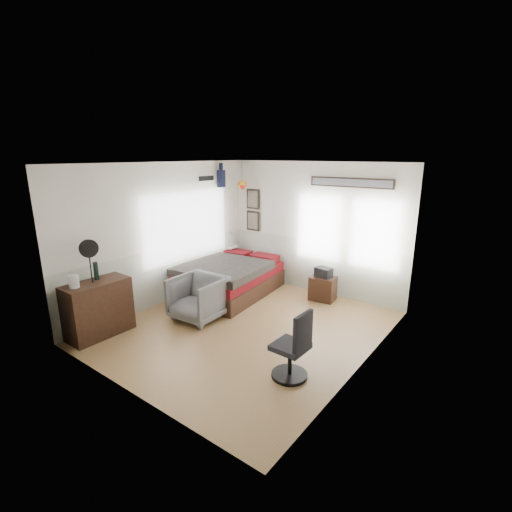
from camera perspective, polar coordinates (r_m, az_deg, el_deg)
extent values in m
cube|color=#9A7145|center=(6.40, -1.46, -10.94)|extent=(4.00, 4.50, 0.01)
cube|color=beige|center=(7.77, 8.85, 4.21)|extent=(4.00, 0.02, 2.70)
cube|color=beige|center=(4.47, -19.87, -4.96)|extent=(4.00, 0.02, 2.70)
cube|color=beige|center=(7.31, -13.95, 3.23)|extent=(0.02, 4.50, 2.70)
cube|color=beige|center=(4.98, 16.79, -2.63)|extent=(0.02, 4.50, 2.70)
cube|color=white|center=(5.74, -1.65, 14.05)|extent=(4.00, 4.50, 0.02)
cube|color=#B2B8A9|center=(7.95, 8.59, -1.46)|extent=(4.00, 0.01, 1.10)
cube|color=#B2B8A9|center=(7.51, -13.52, -2.75)|extent=(0.01, 4.50, 1.10)
cube|color=#B2B8A9|center=(5.28, 16.03, -10.91)|extent=(0.01, 4.50, 1.10)
cube|color=silver|center=(7.61, -10.61, 4.66)|extent=(0.03, 2.20, 1.35)
cube|color=silver|center=(7.66, 9.72, 4.39)|extent=(0.95, 0.03, 1.30)
cube|color=silver|center=(7.21, 17.84, 3.19)|extent=(0.95, 0.03, 1.30)
cube|color=black|center=(8.56, -0.45, 5.43)|extent=(0.35, 0.03, 0.45)
cube|color=black|center=(8.49, -0.46, 8.76)|extent=(0.35, 0.03, 0.45)
cube|color=#7F7259|center=(8.55, -0.52, 5.42)|extent=(0.27, 0.01, 0.37)
cube|color=#7F7259|center=(8.48, -0.53, 8.75)|extent=(0.27, 0.01, 0.37)
cube|color=black|center=(7.29, 14.32, 10.90)|extent=(1.65, 0.03, 0.18)
cube|color=gray|center=(7.27, 14.28, 10.89)|extent=(1.58, 0.01, 0.13)
cube|color=white|center=(7.92, -7.70, 11.77)|extent=(0.02, 0.48, 0.14)
sphere|color=red|center=(8.31, -2.15, 10.89)|extent=(0.20, 0.20, 0.20)
cube|color=black|center=(7.83, -4.00, -4.51)|extent=(1.72, 2.28, 0.34)
cube|color=maroon|center=(7.75, -4.04, -2.65)|extent=(1.67, 2.24, 0.19)
cube|color=#423D38|center=(7.53, -5.23, -1.86)|extent=(1.72, 1.74, 0.15)
cube|color=maroon|center=(8.54, -2.10, 0.29)|extent=(0.62, 0.42, 0.15)
cube|color=maroon|center=(8.13, 1.76, -0.49)|extent=(0.62, 0.42, 0.15)
cube|color=black|center=(6.49, -23.10, -7.45)|extent=(0.48, 1.00, 0.90)
imported|color=slate|center=(6.64, -8.87, -6.39)|extent=(0.86, 0.89, 0.78)
cube|color=black|center=(7.56, 10.23, -4.91)|extent=(0.53, 0.44, 0.48)
cylinder|color=black|center=(5.15, 5.16, -17.75)|extent=(0.48, 0.48, 0.05)
cylinder|color=black|center=(5.04, 5.21, -15.79)|extent=(0.05, 0.05, 0.37)
cube|color=black|center=(4.94, 5.27, -13.70)|extent=(0.43, 0.43, 0.07)
cube|color=black|center=(4.72, 7.24, -11.42)|extent=(0.07, 0.39, 0.48)
cylinder|color=silver|center=(6.18, -26.23, -3.53)|extent=(0.15, 0.15, 0.19)
cube|color=silver|center=(6.10, -25.86, -3.62)|extent=(0.02, 0.02, 0.12)
cylinder|color=black|center=(6.41, -23.40, -2.12)|extent=(0.07, 0.07, 0.29)
cylinder|color=black|center=(6.27, -24.11, -1.41)|extent=(0.02, 0.02, 0.53)
cylinder|color=black|center=(6.20, -24.39, 1.11)|extent=(0.12, 0.27, 0.27)
cylinder|color=black|center=(6.17, -24.23, 1.06)|extent=(0.09, 0.28, 0.28)
cube|color=black|center=(7.45, 10.35, -2.49)|extent=(0.35, 0.26, 0.19)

